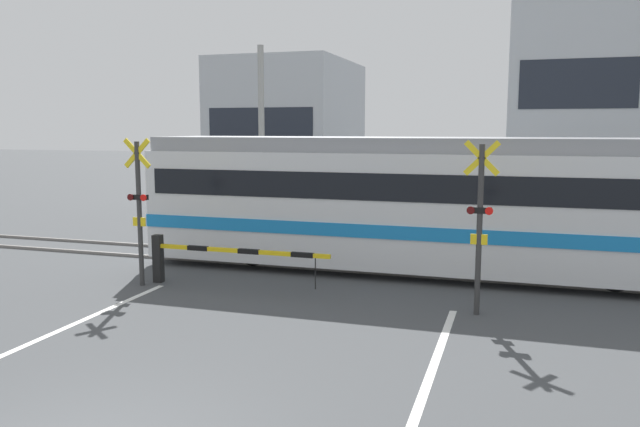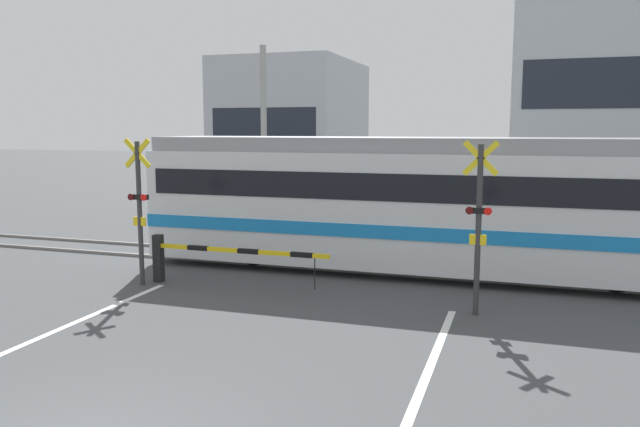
{
  "view_description": "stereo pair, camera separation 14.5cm",
  "coord_description": "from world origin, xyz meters",
  "px_view_note": "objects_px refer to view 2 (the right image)",
  "views": [
    {
      "loc": [
        4.4,
        -5.11,
        3.6
      ],
      "look_at": [
        0.0,
        8.77,
        1.6
      ],
      "focal_mm": 35.0,
      "sensor_mm": 36.0,
      "label": 1
    },
    {
      "loc": [
        4.54,
        -5.07,
        3.6
      ],
      "look_at": [
        0.0,
        8.77,
        1.6
      ],
      "focal_mm": 35.0,
      "sensor_mm": 36.0,
      "label": 2
    }
  ],
  "objects_px": {
    "crossing_signal_right": "(479,220)",
    "crossing_barrier_near": "(202,255)",
    "pedestrian": "(369,209)",
    "commuter_train": "(425,201)",
    "crossing_signal_left": "(139,205)",
    "crossing_barrier_far": "(446,226)"
  },
  "relations": [
    {
      "from": "commuter_train",
      "to": "crossing_barrier_far",
      "type": "xyz_separation_m",
      "value": [
        0.18,
        3.02,
        -1.08
      ]
    },
    {
      "from": "crossing_barrier_near",
      "to": "crossing_barrier_far",
      "type": "height_order",
      "value": "same"
    },
    {
      "from": "commuter_train",
      "to": "crossing_barrier_near",
      "type": "xyz_separation_m",
      "value": [
        -4.6,
        -3.03,
        -1.08
      ]
    },
    {
      "from": "crossing_barrier_near",
      "to": "pedestrian",
      "type": "bearing_deg",
      "value": 75.88
    },
    {
      "from": "crossing_barrier_far",
      "to": "crossing_signal_right",
      "type": "xyz_separation_m",
      "value": [
        1.36,
        -6.44,
        1.14
      ]
    },
    {
      "from": "crossing_barrier_near",
      "to": "pedestrian",
      "type": "height_order",
      "value": "pedestrian"
    },
    {
      "from": "crossing_barrier_near",
      "to": "crossing_signal_right",
      "type": "xyz_separation_m",
      "value": [
        6.15,
        -0.39,
        1.14
      ]
    },
    {
      "from": "commuter_train",
      "to": "crossing_signal_right",
      "type": "relative_size",
      "value": 4.18
    },
    {
      "from": "crossing_signal_right",
      "to": "crossing_barrier_far",
      "type": "bearing_deg",
      "value": 101.95
    },
    {
      "from": "commuter_train",
      "to": "crossing_barrier_far",
      "type": "height_order",
      "value": "commuter_train"
    },
    {
      "from": "commuter_train",
      "to": "crossing_signal_left",
      "type": "relative_size",
      "value": 4.18
    },
    {
      "from": "crossing_signal_right",
      "to": "crossing_barrier_near",
      "type": "bearing_deg",
      "value": 176.38
    },
    {
      "from": "crossing_barrier_near",
      "to": "pedestrian",
      "type": "relative_size",
      "value": 2.77
    },
    {
      "from": "crossing_signal_right",
      "to": "pedestrian",
      "type": "bearing_deg",
      "value": 116.46
    },
    {
      "from": "crossing_barrier_near",
      "to": "crossing_signal_left",
      "type": "xyz_separation_m",
      "value": [
        -1.36,
        -0.39,
        1.14
      ]
    },
    {
      "from": "crossing_barrier_far",
      "to": "pedestrian",
      "type": "bearing_deg",
      "value": 145.77
    },
    {
      "from": "crossing_barrier_near",
      "to": "crossing_signal_right",
      "type": "bearing_deg",
      "value": -3.62
    },
    {
      "from": "commuter_train",
      "to": "pedestrian",
      "type": "distance_m",
      "value": 5.64
    },
    {
      "from": "crossing_barrier_near",
      "to": "crossing_barrier_far",
      "type": "relative_size",
      "value": 1.0
    },
    {
      "from": "crossing_signal_left",
      "to": "pedestrian",
      "type": "height_order",
      "value": "crossing_signal_left"
    },
    {
      "from": "crossing_signal_left",
      "to": "crossing_signal_right",
      "type": "bearing_deg",
      "value": 0.0
    },
    {
      "from": "crossing_barrier_near",
      "to": "crossing_barrier_far",
      "type": "bearing_deg",
      "value": 51.67
    }
  ]
}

